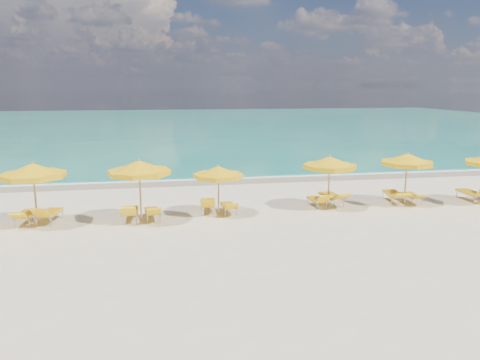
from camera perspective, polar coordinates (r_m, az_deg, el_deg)
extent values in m
plane|color=beige|center=(20.25, 0.73, -4.16)|extent=(120.00, 120.00, 0.00)
cube|color=#167D64|center=(67.48, -6.87, 6.74)|extent=(120.00, 80.00, 0.30)
cube|color=tan|center=(27.35, -2.13, -0.05)|extent=(120.00, 2.60, 0.01)
cube|color=white|center=(28.13, -2.35, 0.27)|extent=(120.00, 1.20, 0.03)
cube|color=white|center=(36.65, -13.56, 2.58)|extent=(14.00, 0.36, 0.05)
cube|color=white|center=(45.03, 5.12, 4.45)|extent=(18.00, 0.30, 0.05)
cylinder|color=tan|center=(20.06, -23.71, -1.70)|extent=(0.08, 0.08, 2.44)
cone|color=yellow|center=(19.87, -23.95, 1.19)|extent=(3.26, 3.26, 0.49)
cylinder|color=yellow|center=(19.91, -23.89, 0.51)|extent=(3.29, 3.29, 0.20)
sphere|color=tan|center=(19.83, -24.01, 1.90)|extent=(0.11, 0.11, 0.11)
cylinder|color=tan|center=(19.31, -12.07, -1.41)|extent=(0.08, 0.08, 2.47)
cone|color=yellow|center=(19.11, -12.20, 1.63)|extent=(2.91, 2.91, 0.49)
cylinder|color=yellow|center=(19.15, -12.16, 0.92)|extent=(2.94, 2.94, 0.20)
sphere|color=tan|center=(19.07, -12.23, 2.38)|extent=(0.11, 0.11, 0.11)
cylinder|color=tan|center=(19.90, -2.64, -1.36)|extent=(0.06, 0.06, 2.08)
cone|color=yellow|center=(19.72, -2.67, 1.12)|extent=(2.52, 2.52, 0.42)
cylinder|color=yellow|center=(19.76, -2.66, 0.53)|extent=(2.54, 2.54, 0.17)
sphere|color=tan|center=(19.69, -2.67, 1.72)|extent=(0.09, 0.09, 0.09)
cylinder|color=tan|center=(21.32, 10.78, -0.36)|extent=(0.07, 0.07, 2.32)
cone|color=yellow|center=(21.14, 10.88, 2.23)|extent=(2.79, 2.79, 0.46)
cylinder|color=yellow|center=(21.18, 10.86, 1.63)|extent=(2.81, 2.81, 0.19)
sphere|color=tan|center=(21.11, 10.90, 2.87)|extent=(0.10, 0.10, 0.10)
cylinder|color=tan|center=(23.05, 19.56, 0.09)|extent=(0.07, 0.07, 2.34)
cone|color=yellow|center=(22.89, 19.72, 2.51)|extent=(2.69, 2.69, 0.47)
cylinder|color=yellow|center=(22.92, 19.68, 1.94)|extent=(2.71, 2.71, 0.19)
sphere|color=tan|center=(22.85, 19.76, 3.10)|extent=(0.10, 0.10, 0.10)
cube|color=yellow|center=(20.77, -24.55, -3.75)|extent=(0.63, 1.32, 0.08)
cube|color=yellow|center=(19.89, -25.34, -3.99)|extent=(0.60, 0.59, 0.38)
cube|color=yellow|center=(20.53, -22.10, -3.68)|extent=(0.83, 1.43, 0.08)
cube|color=yellow|center=(19.68, -23.13, -3.73)|extent=(0.68, 0.61, 0.50)
cube|color=yellow|center=(19.81, -13.27, -3.65)|extent=(0.62, 1.36, 0.08)
cube|color=yellow|center=(18.88, -13.47, -3.74)|extent=(0.61, 0.54, 0.48)
cube|color=yellow|center=(19.74, -10.66, -3.72)|extent=(0.66, 1.26, 0.07)
cube|color=yellow|center=(18.90, -10.44, -3.82)|extent=(0.59, 0.54, 0.42)
cube|color=yellow|center=(20.60, -3.93, -2.79)|extent=(0.75, 1.42, 0.08)
cube|color=yellow|center=(19.66, -3.95, -2.81)|extent=(0.66, 0.59, 0.50)
cube|color=yellow|center=(20.36, -1.46, -3.10)|extent=(0.55, 1.17, 0.07)
cube|color=yellow|center=(19.56, -1.03, -3.26)|extent=(0.53, 0.51, 0.35)
cube|color=yellow|center=(21.68, 9.29, -2.35)|extent=(0.60, 1.19, 0.07)
cube|color=yellow|center=(20.95, 10.14, -2.32)|extent=(0.55, 0.47, 0.43)
cube|color=yellow|center=(22.25, 11.01, -1.83)|extent=(0.79, 1.51, 0.09)
cube|color=yellow|center=(21.33, 12.26, -2.01)|extent=(0.71, 0.71, 0.39)
cube|color=yellow|center=(23.39, 18.19, -1.57)|extent=(0.86, 1.51, 0.09)
cube|color=yellow|center=(22.42, 19.04, -1.81)|extent=(0.74, 0.75, 0.35)
cube|color=yellow|center=(23.67, 20.17, -1.73)|extent=(0.61, 1.21, 0.07)
cube|color=yellow|center=(22.91, 21.08, -1.92)|extent=(0.56, 0.57, 0.29)
cube|color=yellow|center=(25.05, 26.26, -1.35)|extent=(0.64, 1.43, 0.09)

